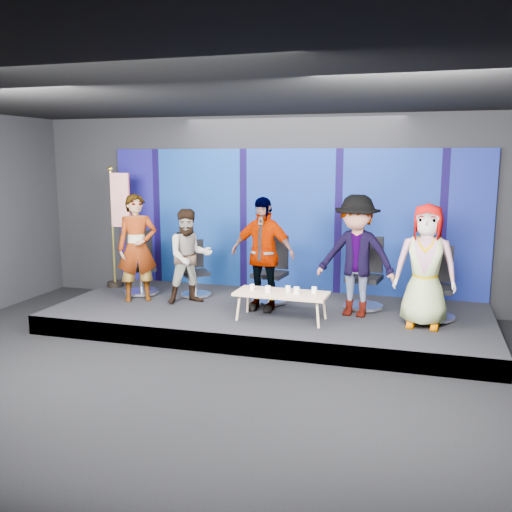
# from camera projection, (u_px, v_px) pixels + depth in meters

# --- Properties ---
(ground) EXTENTS (10.00, 10.00, 0.00)m
(ground) POSITION_uv_depth(u_px,v_px,m) (215.00, 383.00, 7.04)
(ground) COLOR black
(ground) RESTS_ON ground
(room_walls) EXTENTS (10.02, 8.02, 3.51)m
(room_walls) POSITION_uv_depth(u_px,v_px,m) (213.00, 185.00, 6.62)
(room_walls) COLOR black
(room_walls) RESTS_ON ground
(riser) EXTENTS (7.00, 3.00, 0.30)m
(riser) POSITION_uv_depth(u_px,v_px,m) (269.00, 317.00, 9.37)
(riser) COLOR black
(riser) RESTS_ON ground
(backdrop) EXTENTS (7.00, 0.08, 2.60)m
(backdrop) POSITION_uv_depth(u_px,v_px,m) (290.00, 220.00, 10.49)
(backdrop) COLOR #12064F
(backdrop) RESTS_ON riser
(chair_a) EXTENTS (0.88, 0.88, 1.13)m
(chair_a) POSITION_uv_depth(u_px,v_px,m) (141.00, 273.00, 10.31)
(chair_a) COLOR silver
(chair_a) RESTS_ON riser
(panelist_a) EXTENTS (0.80, 0.72, 1.84)m
(panelist_a) POSITION_uv_depth(u_px,v_px,m) (137.00, 248.00, 9.72)
(panelist_a) COLOR black
(panelist_a) RESTS_ON riser
(chair_b) EXTENTS (0.78, 0.78, 0.99)m
(chair_b) POSITION_uv_depth(u_px,v_px,m) (195.00, 278.00, 10.16)
(chair_b) COLOR silver
(chair_b) RESTS_ON riser
(panelist_b) EXTENTS (0.99, 0.95, 1.60)m
(panelist_b) POSITION_uv_depth(u_px,v_px,m) (190.00, 256.00, 9.59)
(panelist_b) COLOR black
(panelist_b) RESTS_ON riser
(chair_c) EXTENTS (0.71, 0.71, 1.13)m
(chair_c) POSITION_uv_depth(u_px,v_px,m) (271.00, 281.00, 9.71)
(chair_c) COLOR silver
(chair_c) RESTS_ON riser
(panelist_c) EXTENTS (1.12, 0.57, 1.84)m
(panelist_c) POSITION_uv_depth(u_px,v_px,m) (262.00, 254.00, 9.14)
(panelist_c) COLOR black
(panelist_c) RESTS_ON riser
(chair_d) EXTENTS (0.74, 0.74, 1.17)m
(chair_d) POSITION_uv_depth(u_px,v_px,m) (365.00, 285.00, 9.33)
(chair_d) COLOR silver
(chair_d) RESTS_ON riser
(panelist_d) EXTENTS (1.31, 0.87, 1.89)m
(panelist_d) POSITION_uv_depth(u_px,v_px,m) (356.00, 256.00, 8.78)
(panelist_d) COLOR black
(panelist_d) RESTS_ON riser
(chair_e) EXTENTS (0.66, 0.66, 1.11)m
(chair_e) POSITION_uv_depth(u_px,v_px,m) (436.00, 295.00, 8.71)
(chair_e) COLOR silver
(chair_e) RESTS_ON riser
(panelist_e) EXTENTS (0.91, 0.62, 1.80)m
(panelist_e) POSITION_uv_depth(u_px,v_px,m) (425.00, 266.00, 8.22)
(panelist_e) COLOR black
(panelist_e) RESTS_ON riser
(coffee_table) EXTENTS (1.41, 0.63, 0.43)m
(coffee_table) POSITION_uv_depth(u_px,v_px,m) (281.00, 295.00, 8.63)
(coffee_table) COLOR tan
(coffee_table) RESTS_ON riser
(mug_a) EXTENTS (0.07, 0.07, 0.09)m
(mug_a) POSITION_uv_depth(u_px,v_px,m) (252.00, 287.00, 8.78)
(mug_a) COLOR white
(mug_a) RESTS_ON coffee_table
(mug_b) EXTENTS (0.08, 0.08, 0.10)m
(mug_b) POSITION_uv_depth(u_px,v_px,m) (268.00, 289.00, 8.61)
(mug_b) COLOR white
(mug_b) RESTS_ON coffee_table
(mug_c) EXTENTS (0.08, 0.08, 0.09)m
(mug_c) POSITION_uv_depth(u_px,v_px,m) (288.00, 289.00, 8.66)
(mug_c) COLOR white
(mug_c) RESTS_ON coffee_table
(mug_d) EXTENTS (0.09, 0.09, 0.10)m
(mug_d) POSITION_uv_depth(u_px,v_px,m) (297.00, 290.00, 8.53)
(mug_d) COLOR white
(mug_d) RESTS_ON coffee_table
(mug_e) EXTENTS (0.08, 0.08, 0.10)m
(mug_e) POSITION_uv_depth(u_px,v_px,m) (314.00, 290.00, 8.57)
(mug_e) COLOR white
(mug_e) RESTS_ON coffee_table
(flag_stand) EXTENTS (0.52, 0.30, 2.28)m
(flag_stand) POSITION_uv_depth(u_px,v_px,m) (118.00, 224.00, 10.67)
(flag_stand) COLOR black
(flag_stand) RESTS_ON riser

